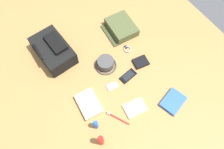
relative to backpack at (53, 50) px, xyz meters
The scene contains 14 objects.
ground_plane 0.50m from the backpack, 146.43° to the right, with size 2.64×2.02×0.02m, color #A0743F.
backpack is the anchor object (origin of this frame).
toiletry_pouch 0.58m from the backpack, 97.96° to the right, with size 0.27×0.26×0.07m.
bucket_hat 0.42m from the backpack, 136.77° to the right, with size 0.17×0.17×0.08m.
sunscreen_spray 0.78m from the backpack, behind, with size 0.04×0.04×0.15m.
deodorant_spray 0.67m from the backpack, behind, with size 0.03×0.03×0.11m.
paperback_novel 0.97m from the backpack, 147.21° to the right, with size 0.17×0.20×0.03m.
cell_phone 0.61m from the backpack, 141.51° to the right, with size 0.08×0.14×0.01m.
media_player 0.54m from the backpack, 154.20° to the right, with size 0.06×0.09×0.01m.
wristwatch 0.58m from the backpack, 117.96° to the right, with size 0.07×0.06×0.01m.
toothbrush 0.71m from the backpack, 169.75° to the right, with size 0.16×0.09×0.02m.
wallet 0.68m from the backpack, 129.28° to the right, with size 0.09×0.11×0.02m, color black.
notepad 0.76m from the backpack, 158.91° to the right, with size 0.11×0.15×0.02m, color beige.
folded_towel 0.51m from the backpack, behind, with size 0.20×0.14×0.04m, color beige.
Camera 1 is at (-0.62, 0.40, 1.52)m, focal length 35.66 mm.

